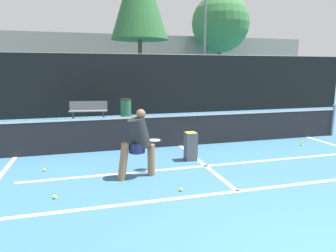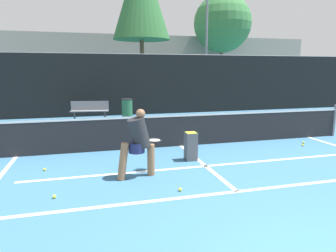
# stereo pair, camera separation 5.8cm
# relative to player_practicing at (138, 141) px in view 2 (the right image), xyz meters

# --- Properties ---
(court_baseline_near) EXTENTS (11.00, 0.10, 0.01)m
(court_baseline_near) POSITION_rel_player_practicing_xyz_m (1.64, -1.26, -0.77)
(court_baseline_near) COLOR white
(court_baseline_near) RESTS_ON ground
(court_service_line) EXTENTS (8.25, 0.10, 0.01)m
(court_service_line) POSITION_rel_player_practicing_xyz_m (1.64, 0.30, -0.77)
(court_service_line) COLOR white
(court_service_line) RESTS_ON ground
(court_center_mark) EXTENTS (0.10, 3.54, 0.01)m
(court_center_mark) POSITION_rel_player_practicing_xyz_m (1.64, 0.51, -0.77)
(court_center_mark) COLOR white
(court_center_mark) RESTS_ON ground
(net) EXTENTS (11.09, 0.09, 1.07)m
(net) POSITION_rel_player_practicing_xyz_m (1.64, 2.28, -0.26)
(net) COLOR slate
(net) RESTS_ON ground
(fence_back) EXTENTS (24.00, 0.06, 3.02)m
(fence_back) POSITION_rel_player_practicing_xyz_m (1.64, 8.95, 0.73)
(fence_back) COLOR black
(fence_back) RESTS_ON ground
(player_practicing) EXTENTS (1.09, 0.73, 1.46)m
(player_practicing) POSITION_rel_player_practicing_xyz_m (0.00, 0.00, 0.00)
(player_practicing) COLOR #8C6042
(player_practicing) RESTS_ON ground
(tennis_ball_scattered_0) EXTENTS (0.07, 0.07, 0.07)m
(tennis_ball_scattered_0) POSITION_rel_player_practicing_xyz_m (5.15, 1.33, -0.74)
(tennis_ball_scattered_0) COLOR #D1E033
(tennis_ball_scattered_0) RESTS_ON ground
(tennis_ball_scattered_1) EXTENTS (0.07, 0.07, 0.07)m
(tennis_ball_scattered_1) POSITION_rel_player_practicing_xyz_m (-1.63, -0.70, -0.74)
(tennis_ball_scattered_1) COLOR #D1E033
(tennis_ball_scattered_1) RESTS_ON ground
(tennis_ball_scattered_2) EXTENTS (0.07, 0.07, 0.07)m
(tennis_ball_scattered_2) POSITION_rel_player_practicing_xyz_m (5.38, 1.58, -0.74)
(tennis_ball_scattered_2) COLOR #D1E033
(tennis_ball_scattered_2) RESTS_ON ground
(tennis_ball_scattered_4) EXTENTS (0.07, 0.07, 0.07)m
(tennis_ball_scattered_4) POSITION_rel_player_practicing_xyz_m (0.62, -0.96, -0.74)
(tennis_ball_scattered_4) COLOR #D1E033
(tennis_ball_scattered_4) RESTS_ON ground
(tennis_ball_scattered_5) EXTENTS (0.07, 0.07, 0.07)m
(tennis_ball_scattered_5) POSITION_rel_player_practicing_xyz_m (-2.00, 0.91, -0.74)
(tennis_ball_scattered_5) COLOR #D1E033
(tennis_ball_scattered_5) RESTS_ON ground
(ball_hopper) EXTENTS (0.28, 0.28, 0.71)m
(ball_hopper) POSITION_rel_player_practicing_xyz_m (1.46, 0.87, -0.40)
(ball_hopper) COLOR #4C4C51
(ball_hopper) RESTS_ON ground
(courtside_bench) EXTENTS (1.69, 0.60, 0.86)m
(courtside_bench) POSITION_rel_player_practicing_xyz_m (-0.94, 7.69, -0.30)
(courtside_bench) COLOR slate
(courtside_bench) RESTS_ON ground
(trash_bin) EXTENTS (0.49, 0.49, 0.96)m
(trash_bin) POSITION_rel_player_practicing_xyz_m (0.69, 7.39, -0.29)
(trash_bin) COLOR #28603D
(trash_bin) RESTS_ON ground
(parked_car) EXTENTS (1.75, 4.57, 1.30)m
(parked_car) POSITION_rel_player_practicing_xyz_m (-0.94, 12.40, -0.22)
(parked_car) COLOR black
(parked_car) RESTS_ON ground
(floodlight_mast) EXTENTS (1.10, 0.24, 9.72)m
(floodlight_mast) POSITION_rel_player_practicing_xyz_m (7.26, 14.41, 5.29)
(floodlight_mast) COLOR slate
(floodlight_mast) RESTS_ON ground
(tree_west) EXTENTS (4.83, 4.83, 8.49)m
(tree_west) POSITION_rel_player_practicing_xyz_m (10.22, 18.28, 5.29)
(tree_west) COLOR brown
(tree_west) RESTS_ON ground
(building_far) EXTENTS (36.00, 2.40, 5.20)m
(building_far) POSITION_rel_player_practicing_xyz_m (1.64, 21.40, 1.82)
(building_far) COLOR gray
(building_far) RESTS_ON ground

